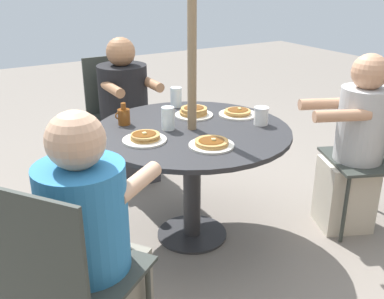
{
  "coord_description": "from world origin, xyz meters",
  "views": [
    {
      "loc": [
        1.27,
        2.13,
        1.6
      ],
      "look_at": [
        0.0,
        0.0,
        0.59
      ],
      "focal_mm": 42.0,
      "sensor_mm": 36.0,
      "label": 1
    }
  ],
  "objects_px": {
    "patio_table": "(192,148)",
    "pancake_plate_d": "(145,138)",
    "pancake_plate_c": "(194,112)",
    "pancake_plate_a": "(212,144)",
    "syrup_bottle": "(124,116)",
    "patio_chair_east": "(117,107)",
    "diner_south": "(92,253)",
    "drinking_glass_b": "(168,118)",
    "pancake_plate_b": "(238,113)",
    "patio_chair_south": "(62,274)",
    "drinking_glass_a": "(176,97)",
    "diner_east": "(126,118)",
    "diner_north": "(354,150)",
    "patio_chair_north": "(381,148)",
    "coffee_cup": "(261,116)"
  },
  "relations": [
    {
      "from": "pancake_plate_c",
      "to": "pancake_plate_a",
      "type": "bearing_deg",
      "value": 69.08
    },
    {
      "from": "patio_chair_east",
      "to": "pancake_plate_a",
      "type": "bearing_deg",
      "value": 88.03
    },
    {
      "from": "drinking_glass_b",
      "to": "pancake_plate_d",
      "type": "bearing_deg",
      "value": 27.21
    },
    {
      "from": "patio_table",
      "to": "pancake_plate_d",
      "type": "height_order",
      "value": "pancake_plate_d"
    },
    {
      "from": "pancake_plate_b",
      "to": "pancake_plate_c",
      "type": "height_order",
      "value": "pancake_plate_c"
    },
    {
      "from": "drinking_glass_b",
      "to": "diner_south",
      "type": "bearing_deg",
      "value": 42.91
    },
    {
      "from": "pancake_plate_a",
      "to": "drinking_glass_a",
      "type": "distance_m",
      "value": 0.76
    },
    {
      "from": "patio_table",
      "to": "drinking_glass_b",
      "type": "bearing_deg",
      "value": -27.3
    },
    {
      "from": "pancake_plate_a",
      "to": "drinking_glass_b",
      "type": "distance_m",
      "value": 0.36
    },
    {
      "from": "patio_table",
      "to": "pancake_plate_c",
      "type": "relative_size",
      "value": 4.79
    },
    {
      "from": "patio_chair_east",
      "to": "pancake_plate_b",
      "type": "distance_m",
      "value": 1.21
    },
    {
      "from": "pancake_plate_c",
      "to": "drinking_glass_b",
      "type": "xyz_separation_m",
      "value": [
        0.26,
        0.14,
        0.04
      ]
    },
    {
      "from": "drinking_glass_b",
      "to": "syrup_bottle",
      "type": "bearing_deg",
      "value": -48.77
    },
    {
      "from": "diner_south",
      "to": "pancake_plate_d",
      "type": "distance_m",
      "value": 0.79
    },
    {
      "from": "patio_table",
      "to": "pancake_plate_d",
      "type": "relative_size",
      "value": 4.79
    },
    {
      "from": "diner_south",
      "to": "pancake_plate_a",
      "type": "relative_size",
      "value": 4.68
    },
    {
      "from": "patio_chair_east",
      "to": "diner_east",
      "type": "distance_m",
      "value": 0.19
    },
    {
      "from": "drinking_glass_a",
      "to": "diner_north",
      "type": "bearing_deg",
      "value": 132.99
    },
    {
      "from": "pancake_plate_b",
      "to": "patio_chair_north",
      "type": "bearing_deg",
      "value": 142.2
    },
    {
      "from": "pancake_plate_d",
      "to": "patio_chair_north",
      "type": "bearing_deg",
      "value": 162.55
    },
    {
      "from": "pancake_plate_c",
      "to": "syrup_bottle",
      "type": "height_order",
      "value": "syrup_bottle"
    },
    {
      "from": "pancake_plate_c",
      "to": "drinking_glass_b",
      "type": "distance_m",
      "value": 0.3
    },
    {
      "from": "diner_south",
      "to": "pancake_plate_b",
      "type": "bearing_deg",
      "value": 83.29
    },
    {
      "from": "patio_chair_north",
      "to": "patio_chair_east",
      "type": "distance_m",
      "value": 2.02
    },
    {
      "from": "diner_east",
      "to": "diner_south",
      "type": "xyz_separation_m",
      "value": [
        0.84,
        1.62,
        0.01
      ]
    },
    {
      "from": "patio_table",
      "to": "syrup_bottle",
      "type": "bearing_deg",
      "value": -41.72
    },
    {
      "from": "pancake_plate_b",
      "to": "diner_south",
      "type": "bearing_deg",
      "value": 28.85
    },
    {
      "from": "diner_east",
      "to": "patio_chair_south",
      "type": "bearing_deg",
      "value": 60.51
    },
    {
      "from": "coffee_cup",
      "to": "patio_chair_south",
      "type": "bearing_deg",
      "value": 22.04
    },
    {
      "from": "diner_south",
      "to": "diner_north",
      "type": "bearing_deg",
      "value": 60.33
    },
    {
      "from": "diner_south",
      "to": "pancake_plate_c",
      "type": "distance_m",
      "value": 1.28
    },
    {
      "from": "patio_table",
      "to": "pancake_plate_a",
      "type": "xyz_separation_m",
      "value": [
        0.05,
        0.29,
        0.14
      ]
    },
    {
      "from": "coffee_cup",
      "to": "drinking_glass_a",
      "type": "bearing_deg",
      "value": -66.69
    },
    {
      "from": "patio_chair_east",
      "to": "pancake_plate_d",
      "type": "xyz_separation_m",
      "value": [
        0.33,
        1.24,
        0.2
      ]
    },
    {
      "from": "patio_chair_north",
      "to": "pancake_plate_d",
      "type": "height_order",
      "value": "patio_chair_north"
    },
    {
      "from": "patio_chair_south",
      "to": "pancake_plate_d",
      "type": "xyz_separation_m",
      "value": [
        -0.66,
        -0.66,
        0.2
      ]
    },
    {
      "from": "drinking_glass_b",
      "to": "patio_chair_east",
      "type": "bearing_deg",
      "value": -96.51
    },
    {
      "from": "patio_table",
      "to": "coffee_cup",
      "type": "relative_size",
      "value": 10.84
    },
    {
      "from": "diner_south",
      "to": "pancake_plate_a",
      "type": "xyz_separation_m",
      "value": [
        -0.78,
        -0.31,
        0.22
      ]
    },
    {
      "from": "patio_chair_north",
      "to": "pancake_plate_b",
      "type": "distance_m",
      "value": 0.93
    },
    {
      "from": "syrup_bottle",
      "to": "patio_chair_east",
      "type": "bearing_deg",
      "value": -108.8
    },
    {
      "from": "patio_chair_east",
      "to": "pancake_plate_c",
      "type": "distance_m",
      "value": 1.03
    },
    {
      "from": "patio_table",
      "to": "pancake_plate_b",
      "type": "bearing_deg",
      "value": -169.02
    },
    {
      "from": "patio_chair_north",
      "to": "pancake_plate_a",
      "type": "height_order",
      "value": "patio_chair_north"
    },
    {
      "from": "drinking_glass_b",
      "to": "coffee_cup",
      "type": "bearing_deg",
      "value": 158.06
    },
    {
      "from": "diner_east",
      "to": "pancake_plate_b",
      "type": "xyz_separation_m",
      "value": [
        -0.38,
        0.95,
        0.23
      ]
    },
    {
      "from": "patio_chair_north",
      "to": "drinking_glass_a",
      "type": "relative_size",
      "value": 7.15
    },
    {
      "from": "pancake_plate_c",
      "to": "drinking_glass_a",
      "type": "height_order",
      "value": "drinking_glass_a"
    },
    {
      "from": "diner_south",
      "to": "patio_chair_east",
      "type": "bearing_deg",
      "value": 119.45
    },
    {
      "from": "diner_north",
      "to": "pancake_plate_c",
      "type": "bearing_deg",
      "value": 76.09
    }
  ]
}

